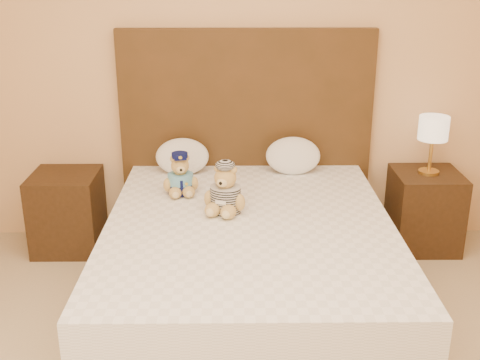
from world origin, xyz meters
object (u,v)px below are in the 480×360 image
nightstand_right (424,210)px  pillow_left (182,155)px  teddy_prisoner (225,188)px  pillow_right (293,154)px  lamp (433,131)px  nightstand_left (67,211)px  bed (249,265)px  teddy_police (180,174)px

nightstand_right → pillow_left: (-1.69, 0.03, 0.40)m
teddy_prisoner → pillow_right: (0.45, 0.69, -0.01)m
teddy_prisoner → pillow_left: size_ratio=0.81×
lamp → teddy_prisoner: (-1.39, -0.66, -0.15)m
nightstand_right → pillow_left: bearing=179.0°
pillow_left → pillow_right: 0.76m
teddy_prisoner → pillow_right: bearing=76.1°
teddy_prisoner → nightstand_left: bearing=168.7°
bed → nightstand_right: size_ratio=3.64×
nightstand_left → teddy_police: teddy_police is taller
teddy_prisoner → nightstand_right: bearing=44.9°
nightstand_right → lamp: 0.57m
bed → lamp: (1.25, 0.80, 0.57)m
teddy_police → pillow_right: bearing=18.3°
teddy_prisoner → pillow_left: bearing=133.0°
bed → teddy_police: 0.73m
pillow_left → teddy_police: bearing=-87.1°
teddy_police → nightstand_right: bearing=2.4°
bed → lamp: size_ratio=5.00×
bed → teddy_prisoner: teddy_prisoner is taller
lamp → teddy_police: (-1.67, -0.37, -0.17)m
nightstand_left → nightstand_right: 2.50m
nightstand_right → teddy_prisoner: size_ratio=1.89×
nightstand_left → nightstand_right: bearing=0.0°
pillow_left → teddy_prisoner: bearing=-66.3°
lamp → pillow_left: lamp is taller
pillow_left → nightstand_left: bearing=-177.9°
teddy_prisoner → lamp: bearing=44.9°
nightstand_right → pillow_right: (-0.93, 0.03, 0.41)m
nightstand_left → teddy_prisoner: size_ratio=1.89×
bed → lamp: 1.59m
bed → nightstand_left: same height
nightstand_right → lamp: size_ratio=1.38×
bed → teddy_prisoner: (-0.14, 0.14, 0.42)m
nightstand_left → teddy_prisoner: (1.11, -0.66, 0.42)m
bed → pillow_right: pillow_right is taller
nightstand_left → pillow_left: 0.91m
lamp → nightstand_left: bearing=180.0°
nightstand_right → pillow_right: bearing=178.2°
nightstand_left → lamp: 2.56m
nightstand_right → teddy_prisoner: (-1.39, -0.66, 0.42)m
teddy_police → teddy_prisoner: bearing=-56.1°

